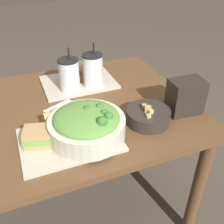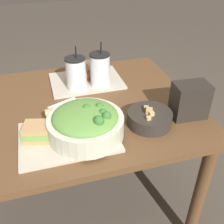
{
  "view_description": "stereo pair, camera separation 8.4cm",
  "coord_description": "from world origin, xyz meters",
  "px_view_note": "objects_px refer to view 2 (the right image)",
  "views": [
    {
      "loc": [
        -0.17,
        -1.01,
        1.37
      ],
      "look_at": [
        0.15,
        -0.22,
        0.79
      ],
      "focal_mm": 42.0,
      "sensor_mm": 36.0,
      "label": 1
    },
    {
      "loc": [
        -0.09,
        -1.04,
        1.37
      ],
      "look_at": [
        0.15,
        -0.22,
        0.79
      ],
      "focal_mm": 42.0,
      "sensor_mm": 36.0,
      "label": 2
    }
  ],
  "objects_px": {
    "sandwich_near": "(40,132)",
    "salad_bowl": "(86,123)",
    "drink_cup_red": "(100,70)",
    "chip_bag": "(190,100)",
    "baguette_far": "(86,66)",
    "soup_bowl": "(150,118)",
    "drink_cup_dark": "(76,74)",
    "sandwich_far": "(79,73)",
    "baguette_near": "(60,115)",
    "napkin_folded": "(67,107)"
  },
  "relations": [
    {
      "from": "napkin_folded",
      "to": "sandwich_far",
      "type": "bearing_deg",
      "value": 66.78
    },
    {
      "from": "sandwich_far",
      "to": "drink_cup_dark",
      "type": "bearing_deg",
      "value": -104.71
    },
    {
      "from": "baguette_far",
      "to": "drink_cup_red",
      "type": "xyz_separation_m",
      "value": [
        0.04,
        -0.17,
        0.04
      ]
    },
    {
      "from": "salad_bowl",
      "to": "soup_bowl",
      "type": "relative_size",
      "value": 1.58
    },
    {
      "from": "baguette_near",
      "to": "sandwich_far",
      "type": "distance_m",
      "value": 0.4
    },
    {
      "from": "sandwich_near",
      "to": "salad_bowl",
      "type": "bearing_deg",
      "value": 6.55
    },
    {
      "from": "sandwich_far",
      "to": "drink_cup_red",
      "type": "xyz_separation_m",
      "value": [
        0.09,
        -0.09,
        0.05
      ]
    },
    {
      "from": "baguette_far",
      "to": "baguette_near",
      "type": "bearing_deg",
      "value": 155.24
    },
    {
      "from": "baguette_far",
      "to": "chip_bag",
      "type": "relative_size",
      "value": 0.65
    },
    {
      "from": "baguette_far",
      "to": "salad_bowl",
      "type": "bearing_deg",
      "value": 167.87
    },
    {
      "from": "salad_bowl",
      "to": "soup_bowl",
      "type": "distance_m",
      "value": 0.27
    },
    {
      "from": "drink_cup_red",
      "to": "napkin_folded",
      "type": "xyz_separation_m",
      "value": [
        -0.2,
        -0.15,
        -0.09
      ]
    },
    {
      "from": "chip_bag",
      "to": "salad_bowl",
      "type": "bearing_deg",
      "value": -173.64
    },
    {
      "from": "salad_bowl",
      "to": "drink_cup_red",
      "type": "bearing_deg",
      "value": 68.33
    },
    {
      "from": "soup_bowl",
      "to": "chip_bag",
      "type": "bearing_deg",
      "value": 3.29
    },
    {
      "from": "soup_bowl",
      "to": "sandwich_near",
      "type": "bearing_deg",
      "value": 177.95
    },
    {
      "from": "sandwich_near",
      "to": "drink_cup_dark",
      "type": "distance_m",
      "value": 0.42
    },
    {
      "from": "baguette_near",
      "to": "drink_cup_dark",
      "type": "height_order",
      "value": "drink_cup_dark"
    },
    {
      "from": "salad_bowl",
      "to": "drink_cup_dark",
      "type": "distance_m",
      "value": 0.39
    },
    {
      "from": "baguette_near",
      "to": "drink_cup_red",
      "type": "xyz_separation_m",
      "value": [
        0.24,
        0.28,
        0.04
      ]
    },
    {
      "from": "baguette_near",
      "to": "napkin_folded",
      "type": "bearing_deg",
      "value": -21.55
    },
    {
      "from": "drink_cup_red",
      "to": "drink_cup_dark",
      "type": "bearing_deg",
      "value": 180.0
    },
    {
      "from": "baguette_far",
      "to": "drink_cup_dark",
      "type": "xyz_separation_m",
      "value": [
        -0.08,
        -0.17,
        0.04
      ]
    },
    {
      "from": "soup_bowl",
      "to": "drink_cup_red",
      "type": "relative_size",
      "value": 0.82
    },
    {
      "from": "salad_bowl",
      "to": "drink_cup_dark",
      "type": "height_order",
      "value": "drink_cup_dark"
    },
    {
      "from": "sandwich_near",
      "to": "baguette_near",
      "type": "height_order",
      "value": "baguette_near"
    },
    {
      "from": "drink_cup_red",
      "to": "napkin_folded",
      "type": "distance_m",
      "value": 0.27
    },
    {
      "from": "napkin_folded",
      "to": "baguette_far",
      "type": "bearing_deg",
      "value": 63.98
    },
    {
      "from": "salad_bowl",
      "to": "baguette_far",
      "type": "height_order",
      "value": "salad_bowl"
    },
    {
      "from": "chip_bag",
      "to": "napkin_folded",
      "type": "height_order",
      "value": "chip_bag"
    },
    {
      "from": "salad_bowl",
      "to": "baguette_near",
      "type": "distance_m",
      "value": 0.14
    },
    {
      "from": "chip_bag",
      "to": "napkin_folded",
      "type": "relative_size",
      "value": 0.89
    },
    {
      "from": "sandwich_far",
      "to": "napkin_folded",
      "type": "bearing_deg",
      "value": -110.5
    },
    {
      "from": "soup_bowl",
      "to": "chip_bag",
      "type": "height_order",
      "value": "chip_bag"
    },
    {
      "from": "drink_cup_red",
      "to": "chip_bag",
      "type": "distance_m",
      "value": 0.48
    },
    {
      "from": "soup_bowl",
      "to": "napkin_folded",
      "type": "distance_m",
      "value": 0.39
    },
    {
      "from": "sandwich_near",
      "to": "drink_cup_dark",
      "type": "bearing_deg",
      "value": 75.52
    },
    {
      "from": "drink_cup_dark",
      "to": "drink_cup_red",
      "type": "height_order",
      "value": "drink_cup_red"
    },
    {
      "from": "soup_bowl",
      "to": "drink_cup_dark",
      "type": "height_order",
      "value": "drink_cup_dark"
    },
    {
      "from": "sandwich_far",
      "to": "chip_bag",
      "type": "distance_m",
      "value": 0.61
    },
    {
      "from": "sandwich_far",
      "to": "napkin_folded",
      "type": "distance_m",
      "value": 0.27
    },
    {
      "from": "soup_bowl",
      "to": "chip_bag",
      "type": "relative_size",
      "value": 1.2
    },
    {
      "from": "chip_bag",
      "to": "soup_bowl",
      "type": "bearing_deg",
      "value": -172.83
    },
    {
      "from": "baguette_near",
      "to": "drink_cup_dark",
      "type": "relative_size",
      "value": 0.51
    },
    {
      "from": "drink_cup_red",
      "to": "chip_bag",
      "type": "bearing_deg",
      "value": -50.81
    },
    {
      "from": "sandwich_near",
      "to": "baguette_far",
      "type": "xyz_separation_m",
      "value": [
        0.29,
        0.53,
        0.0
      ]
    },
    {
      "from": "baguette_far",
      "to": "drink_cup_dark",
      "type": "bearing_deg",
      "value": 153.71
    },
    {
      "from": "sandwich_far",
      "to": "drink_cup_red",
      "type": "height_order",
      "value": "drink_cup_red"
    },
    {
      "from": "baguette_far",
      "to": "chip_bag",
      "type": "bearing_deg",
      "value": -148.28
    },
    {
      "from": "sandwich_far",
      "to": "drink_cup_dark",
      "type": "relative_size",
      "value": 0.54
    }
  ]
}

